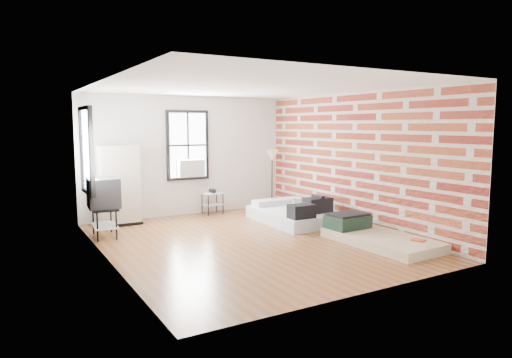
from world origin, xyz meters
TOP-DOWN VIEW (x-y plane):
  - ground at (0.00, 0.00)m, footprint 6.00×6.00m
  - room_shell at (0.23, 0.36)m, footprint 5.02×6.02m
  - mattress_main at (1.74, 0.96)m, footprint 1.53×2.05m
  - mattress_bare at (1.92, -1.19)m, footprint 1.16×2.12m
  - wardrobe at (-1.70, 2.65)m, footprint 0.86×0.50m
  - side_table at (0.51, 2.72)m, footprint 0.49×0.40m
  - floor_lamp at (2.15, 2.65)m, footprint 0.32×0.32m
  - tv_stand at (-2.21, 1.68)m, footprint 0.61×0.83m

SIDE VIEW (x-z plane):
  - ground at x=0.00m, z-range 0.00..0.00m
  - mattress_bare at x=1.92m, z-range -0.09..0.36m
  - mattress_main at x=1.74m, z-range -0.15..0.50m
  - side_table at x=0.51m, z-range 0.10..0.70m
  - tv_stand at x=-2.21m, z-range 0.25..1.38m
  - wardrobe at x=-1.70m, z-range 0.00..1.69m
  - floor_lamp at x=2.15m, z-range 0.52..2.01m
  - room_shell at x=0.23m, z-range 0.33..3.14m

